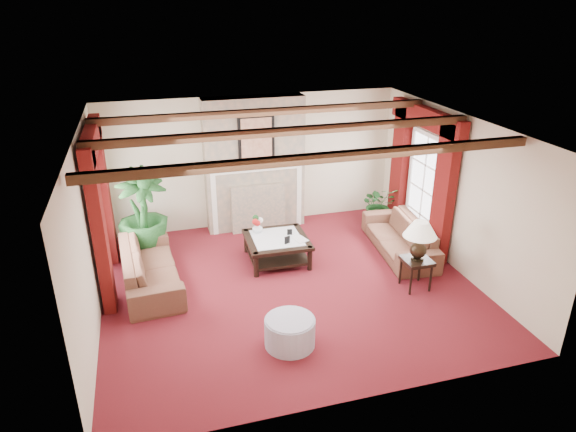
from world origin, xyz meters
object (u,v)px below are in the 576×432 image
object	(u,v)px
side_table	(416,273)
sofa_left	(149,261)
coffee_table	(277,249)
sofa_right	(400,232)
ottoman	(290,332)
potted_palm	(145,231)

from	to	relation	value
side_table	sofa_left	bearing A→B (deg)	162.51
sofa_left	coffee_table	bearing A→B (deg)	-88.39
sofa_right	ottoman	bearing A→B (deg)	-46.11
sofa_left	potted_palm	distance (m)	1.17
sofa_right	side_table	bearing A→B (deg)	-9.72
coffee_table	potted_palm	bearing A→B (deg)	158.88
sofa_left	potted_palm	size ratio (longest dim) A/B	1.22
sofa_left	coffee_table	size ratio (longest dim) A/B	2.04
sofa_right	coffee_table	xyz separation A→B (m)	(-2.32, 0.28, -0.18)
sofa_right	side_table	world-z (taller)	sofa_right
coffee_table	ottoman	size ratio (longest dim) A/B	1.57
coffee_table	ottoman	xyz separation A→B (m)	(-0.46, -2.43, -0.02)
sofa_right	coffee_table	size ratio (longest dim) A/B	1.94
sofa_right	potted_palm	bearing A→B (deg)	-98.99
sofa_left	ottoman	distance (m)	2.86
side_table	ottoman	bearing A→B (deg)	-159.70
sofa_right	coffee_table	world-z (taller)	sofa_right
potted_palm	ottoman	distance (m)	3.86
sofa_left	potted_palm	xyz separation A→B (m)	(-0.04, 1.17, 0.03)
sofa_left	sofa_right	distance (m)	4.56
potted_palm	coffee_table	distance (m)	2.49
sofa_right	side_table	xyz separation A→B (m)	(-0.36, -1.26, -0.14)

